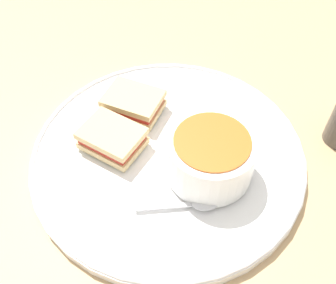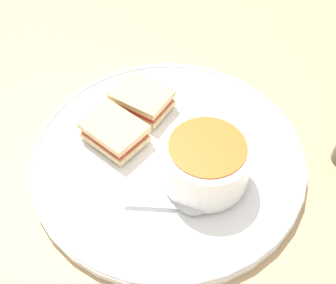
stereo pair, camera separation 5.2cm
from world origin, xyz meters
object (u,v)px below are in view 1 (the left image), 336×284
object	(u,v)px
soup_bowl	(210,156)
spoon	(199,203)
sandwich_half_near	(133,103)
sandwich_half_far	(112,138)

from	to	relation	value
soup_bowl	spoon	world-z (taller)	soup_bowl
soup_bowl	sandwich_half_near	xyz separation A→B (m)	(0.09, -0.12, -0.02)
sandwich_half_near	sandwich_half_far	bearing A→B (deg)	63.69
spoon	sandwich_half_far	size ratio (longest dim) A/B	1.03
spoon	soup_bowl	bearing A→B (deg)	68.54
soup_bowl	sandwich_half_near	bearing A→B (deg)	-53.44
soup_bowl	spoon	distance (m)	0.06
sandwich_half_far	soup_bowl	bearing A→B (deg)	154.87
sandwich_half_far	spoon	bearing A→B (deg)	134.04
soup_bowl	spoon	bearing A→B (deg)	67.61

